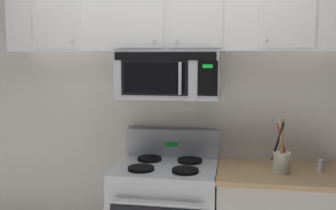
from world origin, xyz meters
name	(u,v)px	position (x,y,z in m)	size (l,w,h in m)	color
back_wall	(174,101)	(0.00, 0.79, 1.35)	(5.20, 0.10, 2.70)	silver
over_range_microwave	(169,75)	(0.00, 0.54, 1.58)	(0.76, 0.43, 0.35)	#B7BABF
upper_cabinets	(170,14)	(0.00, 0.57, 2.02)	(2.50, 0.36, 0.55)	silver
utensil_crock_cream	(281,159)	(0.82, 0.38, 1.00)	(0.13, 0.12, 0.39)	beige
salt_shaker	(321,166)	(1.10, 0.44, 0.94)	(0.04, 0.04, 0.09)	white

